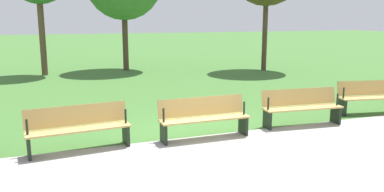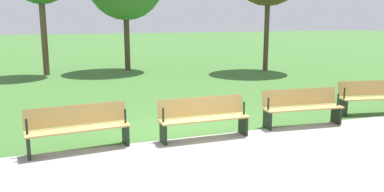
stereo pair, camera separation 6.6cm
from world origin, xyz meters
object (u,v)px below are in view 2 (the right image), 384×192
Objects in this scene: bench_4 at (203,117)px; bench_5 at (78,126)px; bench_2 at (374,96)px; bench_3 at (302,106)px.

bench_4 is 2.64m from bench_5.
bench_2 and bench_5 have the same top height.
bench_2 is 1.01× the size of bench_5.
bench_2 and bench_3 have the same top height.
bench_2 is 2.63m from bench_3.
bench_2 is 1.03× the size of bench_4.
bench_3 is 1.02× the size of bench_4.
bench_2 is at bearing 177.34° from bench_5.
bench_3 is 2.64m from bench_4.
bench_3 is 1.00× the size of bench_5.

